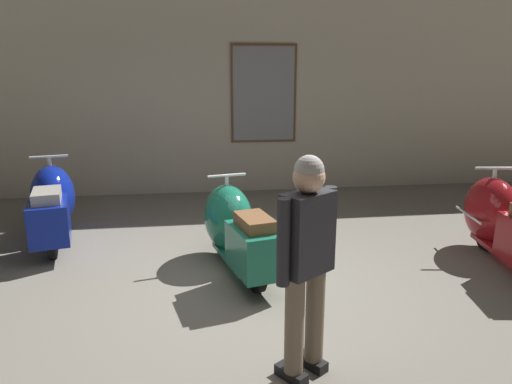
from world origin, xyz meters
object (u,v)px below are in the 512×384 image
Objects in this scene: scooter_0 at (52,204)px; scooter_2 at (502,221)px; visitor_0 at (307,254)px; scooter_1 at (235,228)px.

scooter_0 is 5.24m from scooter_2.
scooter_0 is 3.94m from visitor_0.
scooter_1 is 0.97× the size of scooter_2.
scooter_1 is (2.15, -1.16, -0.02)m from scooter_0.
visitor_0 is at bearing -153.67° from scooter_0.
scooter_1 is at bearing 94.51° from scooter_2.
scooter_0 is at bearing 83.45° from scooter_2.
scooter_2 is (2.91, -0.20, 0.02)m from scooter_1.
scooter_1 is at bearing -25.78° from visitor_0.
scooter_0 is 1.02× the size of scooter_2.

